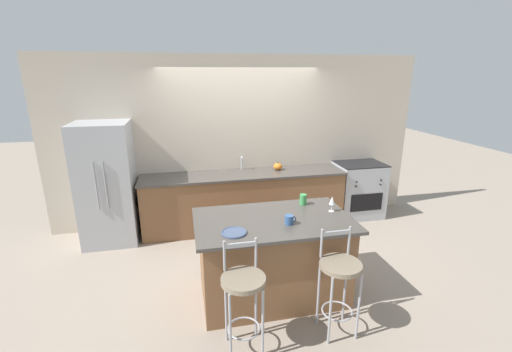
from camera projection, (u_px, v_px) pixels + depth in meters
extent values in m
plane|color=gray|center=(249.00, 236.00, 5.30)|extent=(18.00, 18.00, 0.00)
cube|color=beige|center=(240.00, 141.00, 5.57)|extent=(6.00, 0.07, 2.70)
cube|color=brown|center=(244.00, 201.00, 5.53)|extent=(3.17, 0.66, 0.87)
cube|color=#47423D|center=(244.00, 174.00, 5.40)|extent=(3.21, 0.69, 0.03)
cube|color=black|center=(244.00, 173.00, 5.39)|extent=(0.56, 0.36, 0.01)
cylinder|color=#ADAFB5|center=(242.00, 163.00, 5.57)|extent=(0.02, 0.02, 0.22)
cylinder|color=#ADAFB5|center=(242.00, 158.00, 5.48)|extent=(0.02, 0.12, 0.02)
cube|color=brown|center=(273.00, 259.00, 3.78)|extent=(1.56, 0.88, 0.90)
cube|color=#47423D|center=(273.00, 220.00, 3.64)|extent=(1.68, 1.00, 0.03)
cube|color=#ADAFB5|center=(107.00, 184.00, 4.94)|extent=(0.75, 0.72, 1.77)
cylinder|color=#939399|center=(96.00, 186.00, 4.55)|extent=(0.02, 0.02, 0.67)
cylinder|color=#939399|center=(106.00, 186.00, 4.57)|extent=(0.02, 0.02, 0.67)
cube|color=#ADAFB5|center=(358.00, 190.00, 5.93)|extent=(0.79, 0.60, 0.93)
cube|color=black|center=(367.00, 202.00, 5.68)|extent=(0.57, 0.01, 0.30)
cube|color=black|center=(361.00, 164.00, 5.80)|extent=(0.79, 0.60, 0.02)
cylinder|color=black|center=(357.00, 182.00, 5.52)|extent=(0.03, 0.02, 0.03)
cylinder|color=black|center=(381.00, 180.00, 5.61)|extent=(0.03, 0.02, 0.03)
cylinder|color=black|center=(356.00, 186.00, 5.54)|extent=(0.03, 0.02, 0.03)
cylinder|color=black|center=(381.00, 185.00, 5.63)|extent=(0.03, 0.02, 0.03)
cylinder|color=#99999E|center=(230.00, 330.00, 2.87)|extent=(0.02, 0.02, 0.70)
cylinder|color=#99999E|center=(263.00, 325.00, 2.93)|extent=(0.02, 0.02, 0.70)
cylinder|color=#99999E|center=(226.00, 308.00, 3.14)|extent=(0.02, 0.02, 0.70)
cylinder|color=#99999E|center=(256.00, 304.00, 3.19)|extent=(0.02, 0.02, 0.70)
torus|color=#99999E|center=(244.00, 328.00, 3.07)|extent=(0.30, 0.30, 0.02)
cylinder|color=#7F705B|center=(243.00, 280.00, 2.92)|extent=(0.39, 0.39, 0.04)
cylinder|color=#99999E|center=(224.00, 256.00, 2.98)|extent=(0.02, 0.02, 0.29)
cylinder|color=#99999E|center=(256.00, 253.00, 3.03)|extent=(0.02, 0.02, 0.29)
cube|color=#99999E|center=(240.00, 245.00, 2.98)|extent=(0.28, 0.02, 0.04)
cylinder|color=#99999E|center=(330.00, 312.00, 3.10)|extent=(0.02, 0.02, 0.70)
cylinder|color=#99999E|center=(359.00, 307.00, 3.15)|extent=(0.02, 0.02, 0.70)
cylinder|color=#99999E|center=(318.00, 293.00, 3.36)|extent=(0.02, 0.02, 0.70)
cylinder|color=#99999E|center=(345.00, 289.00, 3.41)|extent=(0.02, 0.02, 0.70)
torus|color=#99999E|center=(337.00, 311.00, 3.29)|extent=(0.30, 0.30, 0.02)
cylinder|color=#7F705B|center=(341.00, 265.00, 3.15)|extent=(0.39, 0.39, 0.04)
cylinder|color=#99999E|center=(321.00, 243.00, 3.20)|extent=(0.02, 0.02, 0.29)
cylinder|color=#99999E|center=(349.00, 240.00, 3.26)|extent=(0.02, 0.02, 0.29)
cube|color=#99999E|center=(336.00, 233.00, 3.20)|extent=(0.28, 0.02, 0.04)
cylinder|color=#425170|center=(234.00, 233.00, 3.31)|extent=(0.25, 0.25, 0.01)
torus|color=#425170|center=(234.00, 232.00, 3.31)|extent=(0.24, 0.24, 0.01)
cylinder|color=white|center=(331.00, 211.00, 3.84)|extent=(0.06, 0.06, 0.00)
cylinder|color=white|center=(332.00, 208.00, 3.82)|extent=(0.01, 0.01, 0.08)
cone|color=white|center=(332.00, 200.00, 3.80)|extent=(0.06, 0.06, 0.09)
cylinder|color=#335689|center=(289.00, 220.00, 3.50)|extent=(0.09, 0.09, 0.10)
torus|color=#335689|center=(293.00, 219.00, 3.51)|extent=(0.06, 0.01, 0.06)
cylinder|color=#3D934C|center=(303.00, 200.00, 4.02)|extent=(0.08, 0.08, 0.13)
ellipsoid|color=orange|center=(278.00, 166.00, 5.55)|extent=(0.14, 0.14, 0.11)
cylinder|color=brown|center=(278.00, 162.00, 5.53)|extent=(0.02, 0.02, 0.02)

